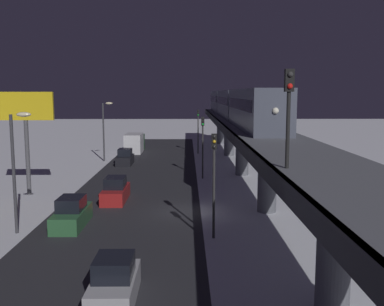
{
  "coord_description": "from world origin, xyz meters",
  "views": [
    {
      "loc": [
        -0.36,
        32.33,
        8.79
      ],
      "look_at": [
        -0.99,
        -23.15,
        1.3
      ],
      "focal_mm": 41.61,
      "sensor_mm": 36.0,
      "label": 1
    }
  ],
  "objects_px": {
    "box_truck": "(135,143)",
    "traffic_light_mid": "(203,138)",
    "sedan_green": "(72,214)",
    "traffic_light_near": "(214,170)",
    "sedan_red_2": "(116,191)",
    "traffic_light_far": "(198,125)",
    "rail_signal": "(289,101)",
    "subway_train": "(233,103)",
    "commercial_billboard": "(26,116)",
    "sedan_silver": "(114,284)",
    "sedan_black": "(125,158)"
  },
  "relations": [
    {
      "from": "subway_train",
      "to": "sedan_red_2",
      "type": "distance_m",
      "value": 25.58
    },
    {
      "from": "sedan_green",
      "to": "traffic_light_near",
      "type": "xyz_separation_m",
      "value": [
        -9.3,
        2.59,
        3.4
      ]
    },
    {
      "from": "sedan_green",
      "to": "traffic_light_far",
      "type": "relative_size",
      "value": 0.73
    },
    {
      "from": "box_truck",
      "to": "traffic_light_near",
      "type": "height_order",
      "value": "traffic_light_near"
    },
    {
      "from": "box_truck",
      "to": "sedan_black",
      "type": "bearing_deg",
      "value": 90.95
    },
    {
      "from": "subway_train",
      "to": "traffic_light_near",
      "type": "xyz_separation_m",
      "value": [
        4.33,
        31.26,
        -3.33
      ]
    },
    {
      "from": "traffic_light_mid",
      "to": "traffic_light_near",
      "type": "bearing_deg",
      "value": 90.0
    },
    {
      "from": "sedan_silver",
      "to": "traffic_light_near",
      "type": "bearing_deg",
      "value": 60.47
    },
    {
      "from": "sedan_red_2",
      "to": "traffic_light_far",
      "type": "height_order",
      "value": "traffic_light_far"
    },
    {
      "from": "sedan_black",
      "to": "traffic_light_near",
      "type": "height_order",
      "value": "traffic_light_near"
    },
    {
      "from": "sedan_black",
      "to": "subway_train",
      "type": "bearing_deg",
      "value": -167.89
    },
    {
      "from": "sedan_green",
      "to": "sedan_black",
      "type": "distance_m",
      "value": 25.75
    },
    {
      "from": "traffic_light_mid",
      "to": "rail_signal",
      "type": "bearing_deg",
      "value": 95.11
    },
    {
      "from": "subway_train",
      "to": "rail_signal",
      "type": "relative_size",
      "value": 13.87
    },
    {
      "from": "sedan_black",
      "to": "traffic_light_mid",
      "type": "bearing_deg",
      "value": 135.33
    },
    {
      "from": "traffic_light_mid",
      "to": "sedan_red_2",
      "type": "bearing_deg",
      "value": 51.82
    },
    {
      "from": "sedan_silver",
      "to": "traffic_light_near",
      "type": "xyz_separation_m",
      "value": [
        -4.7,
        -8.3,
        3.4
      ]
    },
    {
      "from": "box_truck",
      "to": "rail_signal",
      "type": "bearing_deg",
      "value": 103.76
    },
    {
      "from": "sedan_red_2",
      "to": "sedan_silver",
      "type": "relative_size",
      "value": 1.17
    },
    {
      "from": "sedan_silver",
      "to": "traffic_light_near",
      "type": "relative_size",
      "value": 0.64
    },
    {
      "from": "traffic_light_far",
      "to": "subway_train",
      "type": "bearing_deg",
      "value": 121.65
    },
    {
      "from": "subway_train",
      "to": "sedan_green",
      "type": "relative_size",
      "value": 11.9
    },
    {
      "from": "sedan_black",
      "to": "commercial_billboard",
      "type": "bearing_deg",
      "value": 69.75
    },
    {
      "from": "sedan_green",
      "to": "sedan_silver",
      "type": "xyz_separation_m",
      "value": [
        -4.6,
        10.88,
        -0.0
      ]
    },
    {
      "from": "sedan_green",
      "to": "sedan_black",
      "type": "bearing_deg",
      "value": -90.0
    },
    {
      "from": "box_truck",
      "to": "sedan_silver",
      "type": "bearing_deg",
      "value": 95.62
    },
    {
      "from": "subway_train",
      "to": "sedan_silver",
      "type": "bearing_deg",
      "value": 77.14
    },
    {
      "from": "sedan_green",
      "to": "sedan_silver",
      "type": "height_order",
      "value": "same"
    },
    {
      "from": "box_truck",
      "to": "traffic_light_near",
      "type": "bearing_deg",
      "value": 103.22
    },
    {
      "from": "traffic_light_mid",
      "to": "traffic_light_far",
      "type": "distance_m",
      "value": 19.15
    },
    {
      "from": "box_truck",
      "to": "traffic_light_mid",
      "type": "relative_size",
      "value": 1.16
    },
    {
      "from": "box_truck",
      "to": "traffic_light_mid",
      "type": "height_order",
      "value": "traffic_light_mid"
    },
    {
      "from": "sedan_red_2",
      "to": "box_truck",
      "type": "xyz_separation_m",
      "value": [
        2.0,
        -30.84,
        0.55
      ]
    },
    {
      "from": "sedan_red_2",
      "to": "traffic_light_mid",
      "type": "height_order",
      "value": "traffic_light_mid"
    },
    {
      "from": "subway_train",
      "to": "traffic_light_far",
      "type": "distance_m",
      "value": 8.9
    },
    {
      "from": "box_truck",
      "to": "traffic_light_far",
      "type": "bearing_deg",
      "value": 167.18
    },
    {
      "from": "sedan_red_2",
      "to": "sedan_green",
      "type": "bearing_deg",
      "value": 75.62
    },
    {
      "from": "traffic_light_near",
      "to": "traffic_light_far",
      "type": "distance_m",
      "value": 38.29
    },
    {
      "from": "sedan_green",
      "to": "sedan_black",
      "type": "xyz_separation_m",
      "value": [
        0.0,
        -25.75,
        0.0
      ]
    },
    {
      "from": "sedan_black",
      "to": "sedan_silver",
      "type": "bearing_deg",
      "value": 97.16
    },
    {
      "from": "box_truck",
      "to": "commercial_billboard",
      "type": "bearing_deg",
      "value": 78.38
    },
    {
      "from": "rail_signal",
      "to": "traffic_light_mid",
      "type": "bearing_deg",
      "value": -84.89
    },
    {
      "from": "traffic_light_far",
      "to": "box_truck",
      "type": "bearing_deg",
      "value": -12.82
    },
    {
      "from": "commercial_billboard",
      "to": "sedan_red_2",
      "type": "bearing_deg",
      "value": 164.07
    },
    {
      "from": "sedan_red_2",
      "to": "traffic_light_near",
      "type": "xyz_separation_m",
      "value": [
        -7.5,
        9.61,
        3.4
      ]
    },
    {
      "from": "rail_signal",
      "to": "sedan_silver",
      "type": "distance_m",
      "value": 10.5
    },
    {
      "from": "box_truck",
      "to": "traffic_light_near",
      "type": "relative_size",
      "value": 1.16
    },
    {
      "from": "sedan_silver",
      "to": "sedan_red_2",
      "type": "bearing_deg",
      "value": 98.89
    },
    {
      "from": "sedan_red_2",
      "to": "sedan_silver",
      "type": "distance_m",
      "value": 18.12
    },
    {
      "from": "subway_train",
      "to": "traffic_light_far",
      "type": "relative_size",
      "value": 8.67
    }
  ]
}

